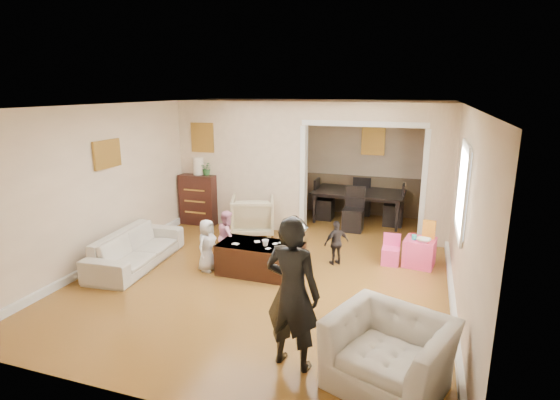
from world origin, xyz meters
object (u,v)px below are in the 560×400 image
(armchair_back, at_px, (253,215))
(adult_person, at_px, (292,293))
(child_kneel_a, at_px, (207,245))
(sofa, at_px, (136,249))
(coffee_cup, at_px, (265,243))
(child_toddler, at_px, (337,243))
(cyan_cup, at_px, (414,237))
(dining_table, at_px, (358,207))
(table_lamp, at_px, (198,166))
(coffee_table, at_px, (261,259))
(armchair_front, at_px, (389,353))
(child_kneel_b, at_px, (228,236))
(dresser, at_px, (200,199))
(play_table, at_px, (419,252))

(armchair_back, height_order, adult_person, adult_person)
(armchair_back, relative_size, child_kneel_a, 1.00)
(sofa, xyz_separation_m, coffee_cup, (2.17, 0.27, 0.26))
(sofa, relative_size, child_toddler, 2.58)
(cyan_cup, relative_size, dining_table, 0.04)
(armchair_back, xyz_separation_m, cyan_cup, (3.10, -0.68, 0.11))
(sofa, xyz_separation_m, table_lamp, (-0.13, 2.42, 0.97))
(coffee_table, xyz_separation_m, dining_table, (1.02, 3.26, 0.10))
(coffee_table, relative_size, cyan_cup, 16.32)
(armchair_back, bearing_deg, armchair_front, 107.84)
(armchair_front, bearing_deg, adult_person, -160.67)
(adult_person, height_order, child_kneel_b, adult_person)
(dresser, bearing_deg, coffee_cup, -43.09)
(coffee_cup, bearing_deg, coffee_table, 153.43)
(coffee_cup, distance_m, child_toddler, 1.25)
(play_table, height_order, child_toddler, child_toddler)
(dresser, bearing_deg, armchair_front, -44.15)
(dresser, height_order, child_toddler, dresser)
(coffee_table, distance_m, child_kneel_a, 0.88)
(cyan_cup, bearing_deg, sofa, -162.01)
(child_kneel_a, height_order, child_kneel_b, child_kneel_b)
(dining_table, bearing_deg, child_toddler, -87.33)
(armchair_front, bearing_deg, dining_table, 122.29)
(armchair_back, height_order, dresser, dresser)
(dining_table, distance_m, child_kneel_a, 3.89)
(cyan_cup, bearing_deg, coffee_table, -154.32)
(coffee_table, bearing_deg, armchair_front, -44.61)
(dresser, relative_size, coffee_table, 0.82)
(sofa, relative_size, play_table, 4.09)
(dining_table, bearing_deg, sofa, -128.81)
(dresser, xyz_separation_m, child_kneel_a, (1.35, -2.25, -0.11))
(dining_table, height_order, child_kneel_b, child_kneel_b)
(armchair_back, bearing_deg, coffee_cup, 97.66)
(coffee_cup, relative_size, play_table, 0.22)
(sofa, height_order, child_kneel_b, child_kneel_b)
(cyan_cup, height_order, dining_table, dining_table)
(coffee_table, xyz_separation_m, child_kneel_b, (-0.70, 0.30, 0.20))
(coffee_table, height_order, child_kneel_b, child_kneel_b)
(child_kneel_a, xyz_separation_m, child_kneel_b, (0.15, 0.45, 0.02))
(armchair_back, xyz_separation_m, child_kneel_b, (0.14, -1.46, 0.06))
(coffee_table, relative_size, child_toddler, 1.75)
(dresser, bearing_deg, coffee_table, -43.69)
(dresser, bearing_deg, sofa, -86.89)
(armchair_back, xyz_separation_m, child_toddler, (1.89, -1.01, -0.01))
(play_table, bearing_deg, child_kneel_a, -158.16)
(armchair_back, bearing_deg, dining_table, -160.96)
(coffee_cup, relative_size, adult_person, 0.06)
(dresser, xyz_separation_m, child_kneel_b, (1.50, -1.80, -0.09))
(dresser, height_order, coffee_table, dresser)
(table_lamp, xyz_separation_m, adult_person, (3.35, -4.19, -0.43))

